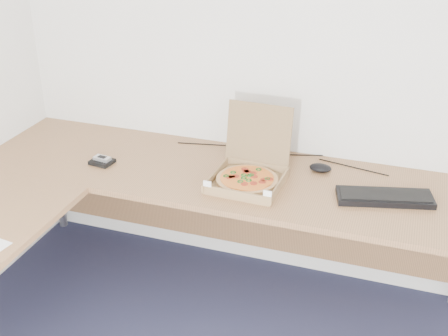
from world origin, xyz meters
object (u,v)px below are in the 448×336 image
(keyboard, at_px, (385,197))
(wallet, at_px, (102,162))
(pizza_box, at_px, (248,175))
(drinking_glass, at_px, (272,145))
(desk, at_px, (124,209))

(keyboard, distance_m, wallet, 1.40)
(pizza_box, relative_size, wallet, 3.46)
(pizza_box, relative_size, drinking_glass, 3.25)
(desk, xyz_separation_m, pizza_box, (0.48, 0.37, 0.07))
(keyboard, bearing_deg, desk, -173.99)
(desk, xyz_separation_m, drinking_glass, (0.50, 0.70, 0.09))
(pizza_box, bearing_deg, keyboard, 5.91)
(keyboard, bearing_deg, drinking_glass, 139.83)
(wallet, bearing_deg, pizza_box, 11.40)
(pizza_box, xyz_separation_m, wallet, (-0.77, -0.04, -0.03))
(desk, height_order, wallet, wallet)
(drinking_glass, relative_size, keyboard, 0.27)
(desk, height_order, keyboard, keyboard)
(drinking_glass, bearing_deg, desk, -125.75)
(pizza_box, bearing_deg, desk, -139.99)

